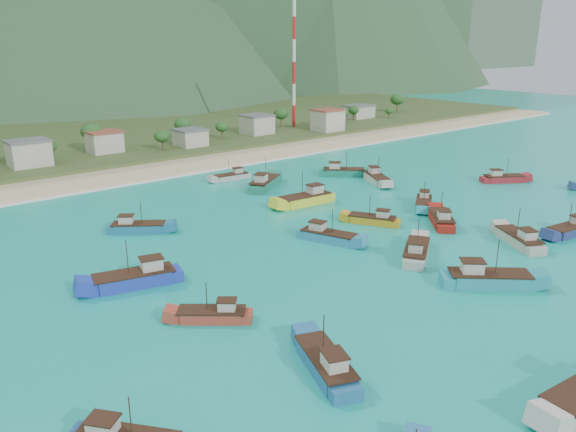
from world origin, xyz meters
TOP-DOWN VIEW (x-y plane):
  - ground at (0.00, 0.00)m, footprint 600.00×600.00m
  - beach at (0.00, 79.00)m, footprint 400.00×18.00m
  - land at (0.00, 140.00)m, footprint 400.00×110.00m
  - surf_line at (0.00, 69.50)m, footprint 400.00×2.50m
  - village at (12.05, 100.14)m, footprint 217.32×26.03m
  - vegetation at (-0.79, 104.35)m, footprint 275.03×25.86m
  - radio_tower at (74.46, 108.00)m, footprint 1.20×1.20m
  - boat_0 at (4.05, -4.88)m, footprint 11.41×9.02m
  - boat_1 at (36.75, 32.55)m, footprint 8.47×11.67m
  - boat_2 at (-32.44, -1.96)m, footprint 8.96×8.22m
  - boat_3 at (10.76, 29.29)m, footprint 13.15×4.83m
  - boat_5 at (-35.15, 13.91)m, footprint 13.09×6.68m
  - boat_8 at (28.38, 12.08)m, footprint 9.98×8.26m
  - boat_10 at (-29.56, -19.24)m, footprint 7.24×11.73m
  - boat_12 at (11.73, 11.21)m, footprint 7.29×10.00m
  - boat_13 at (34.33, -15.63)m, footprint 11.13×4.76m
  - boat_15 at (12.39, 45.79)m, footprint 12.89×10.27m
  - boat_18 at (2.90, -18.21)m, footprint 11.78×11.27m
  - boat_19 at (22.32, -12.39)m, footprint 8.58×11.37m
  - boat_20 at (21.48, 2.83)m, footprint 10.22×10.36m
  - boat_22 at (-24.67, 35.48)m, footprint 10.33×8.79m
  - boat_26 at (11.07, 57.51)m, footprint 9.76×3.66m
  - boat_27 at (35.29, 42.70)m, footprint 10.90×10.40m
  - boat_28 at (60.75, 12.80)m, footprint 10.60×8.43m
  - boat_29 at (-1.56, 9.82)m, footprint 6.70×11.22m

SIDE VIEW (x-z plane):
  - ground at x=0.00m, z-range 0.00..0.00m
  - beach at x=0.00m, z-range -0.60..0.60m
  - land at x=0.00m, z-range -1.20..1.20m
  - surf_line at x=0.00m, z-range -0.04..0.04m
  - boat_2 at x=-32.44m, z-range -2.16..3.40m
  - boat_26 at x=11.07m, z-range -2.19..3.45m
  - boat_12 at x=11.73m, z-range -2.24..3.56m
  - boat_8 at x=28.38m, z-range -2.29..3.68m
  - boat_22 at x=-24.67m, z-range -2.38..3.86m
  - boat_28 at x=60.75m, z-range -2.39..3.88m
  - boat_13 at x=34.33m, z-range -2.42..3.95m
  - boat_29 at x=-1.56m, z-range -2.42..3.95m
  - boat_20 at x=21.48m, z-range -2.51..4.13m
  - boat_19 at x=22.32m, z-range -2.51..4.14m
  - boat_10 at x=-29.56m, z-range -2.52..4.16m
  - boat_0 at x=4.05m, z-range -2.54..4.20m
  - boat_1 at x=36.75m, z-range -2.55..4.22m
  - boat_27 at x=35.29m, z-range -2.58..4.30m
  - boat_5 at x=-35.15m, z-range -2.75..4.67m
  - boat_18 at x=2.90m, z-range -2.76..4.68m
  - boat_3 at x=10.76m, z-range -2.82..4.80m
  - boat_15 at x=12.39m, z-range -2.82..4.81m
  - village at x=12.05m, z-range 1.06..8.33m
  - vegetation at x=-0.79m, z-range 0.91..9.57m
  - radio_tower at x=74.46m, z-range 1.60..49.35m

